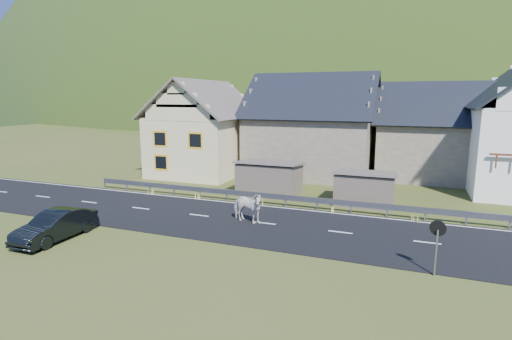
% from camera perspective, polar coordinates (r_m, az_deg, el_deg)
% --- Properties ---
extents(ground, '(160.00, 160.00, 0.00)m').
position_cam_1_polar(ground, '(21.52, 1.30, -7.70)').
color(ground, '#324013').
rests_on(ground, ground).
extents(road, '(60.00, 7.00, 0.04)m').
position_cam_1_polar(road, '(21.51, 1.30, -7.65)').
color(road, black).
rests_on(road, ground).
extents(lane_markings, '(60.00, 6.60, 0.01)m').
position_cam_1_polar(lane_markings, '(21.50, 1.30, -7.59)').
color(lane_markings, silver).
rests_on(lane_markings, road).
extents(guardrail, '(28.10, 0.09, 0.75)m').
position_cam_1_polar(guardrail, '(24.72, 4.21, -3.97)').
color(guardrail, '#93969B').
rests_on(guardrail, ground).
extents(shed_left, '(4.30, 3.30, 2.40)m').
position_cam_1_polar(shed_left, '(27.81, 1.98, -1.18)').
color(shed_left, '#706254').
rests_on(shed_left, ground).
extents(shed_right, '(3.80, 2.90, 2.20)m').
position_cam_1_polar(shed_right, '(25.99, 15.28, -2.60)').
color(shed_right, '#706254').
rests_on(shed_right, ground).
extents(house_cream, '(7.80, 9.80, 8.30)m').
position_cam_1_polar(house_cream, '(35.60, -7.36, 6.57)').
color(house_cream, beige).
rests_on(house_cream, ground).
extents(house_stone_a, '(10.80, 9.80, 8.90)m').
position_cam_1_polar(house_stone_a, '(35.21, 8.15, 6.96)').
color(house_stone_a, gray).
rests_on(house_stone_a, ground).
extents(house_stone_b, '(9.80, 8.80, 8.10)m').
position_cam_1_polar(house_stone_b, '(36.39, 24.47, 5.62)').
color(house_stone_b, gray).
rests_on(house_stone_b, ground).
extents(mountain, '(440.00, 280.00, 260.00)m').
position_cam_1_polar(mountain, '(201.03, 20.38, 2.14)').
color(mountain, '#203512').
rests_on(mountain, ground).
extents(conifer_patch, '(76.00, 50.00, 28.00)m').
position_cam_1_polar(conifer_patch, '(143.31, -4.56, 10.11)').
color(conifer_patch, black).
rests_on(conifer_patch, ground).
extents(horse, '(1.38, 2.21, 1.73)m').
position_cam_1_polar(horse, '(21.39, -1.31, -5.28)').
color(horse, silver).
rests_on(horse, road).
extents(car, '(1.52, 4.18, 1.37)m').
position_cam_1_polar(car, '(21.32, -26.70, -7.10)').
color(car, black).
rests_on(car, ground).
extents(traffic_mirror, '(0.58, 0.25, 2.17)m').
position_cam_1_polar(traffic_mirror, '(16.56, 24.49, -8.50)').
color(traffic_mirror, '#93969B').
rests_on(traffic_mirror, ground).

